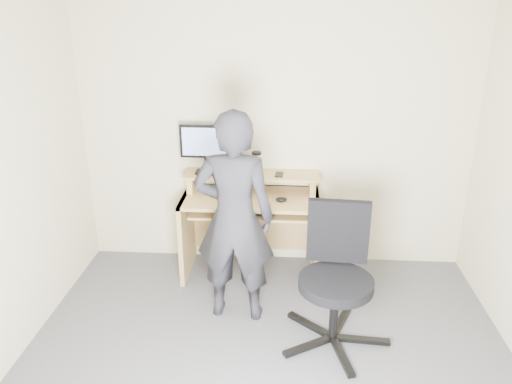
# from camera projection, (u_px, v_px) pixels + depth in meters

# --- Properties ---
(back_wall) EXTENTS (3.50, 0.02, 2.50)m
(back_wall) POSITION_uv_depth(u_px,v_px,m) (275.00, 132.00, 4.44)
(back_wall) COLOR beige
(back_wall) RESTS_ON ground
(desk) EXTENTS (1.20, 0.60, 0.91)m
(desk) POSITION_uv_depth(u_px,v_px,m) (251.00, 214.00, 4.50)
(desk) COLOR tan
(desk) RESTS_ON ground
(monitor) EXTENTS (0.46, 0.13, 0.44)m
(monitor) POSITION_uv_depth(u_px,v_px,m) (206.00, 144.00, 4.35)
(monitor) COLOR black
(monitor) RESTS_ON desk
(external_drive) EXTENTS (0.10, 0.14, 0.20)m
(external_drive) POSITION_uv_depth(u_px,v_px,m) (235.00, 161.00, 4.45)
(external_drive) COLOR black
(external_drive) RESTS_ON desk
(travel_mug) EXTENTS (0.11, 0.11, 0.19)m
(travel_mug) POSITION_uv_depth(u_px,v_px,m) (257.00, 165.00, 4.37)
(travel_mug) COLOR silver
(travel_mug) RESTS_ON desk
(smartphone) EXTENTS (0.08, 0.13, 0.01)m
(smartphone) POSITION_uv_depth(u_px,v_px,m) (279.00, 175.00, 4.39)
(smartphone) COLOR black
(smartphone) RESTS_ON desk
(charger) EXTENTS (0.05, 0.05, 0.03)m
(charger) POSITION_uv_depth(u_px,v_px,m) (219.00, 174.00, 4.36)
(charger) COLOR black
(charger) RESTS_ON desk
(headphones) EXTENTS (0.19, 0.19, 0.06)m
(headphones) POSITION_uv_depth(u_px,v_px,m) (243.00, 171.00, 4.47)
(headphones) COLOR silver
(headphones) RESTS_ON desk
(keyboard) EXTENTS (0.48, 0.25, 0.03)m
(keyboard) POSITION_uv_depth(u_px,v_px,m) (249.00, 209.00, 4.30)
(keyboard) COLOR black
(keyboard) RESTS_ON desk
(mouse) EXTENTS (0.11, 0.08, 0.04)m
(mouse) POSITION_uv_depth(u_px,v_px,m) (281.00, 200.00, 4.23)
(mouse) COLOR black
(mouse) RESTS_ON desk
(office_chair) EXTENTS (0.78, 0.80, 1.01)m
(office_chair) POSITION_uv_depth(u_px,v_px,m) (336.00, 271.00, 3.55)
(office_chair) COLOR black
(office_chair) RESTS_ON ground
(person) EXTENTS (0.63, 0.43, 1.66)m
(person) POSITION_uv_depth(u_px,v_px,m) (234.00, 218.00, 3.72)
(person) COLOR black
(person) RESTS_ON ground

